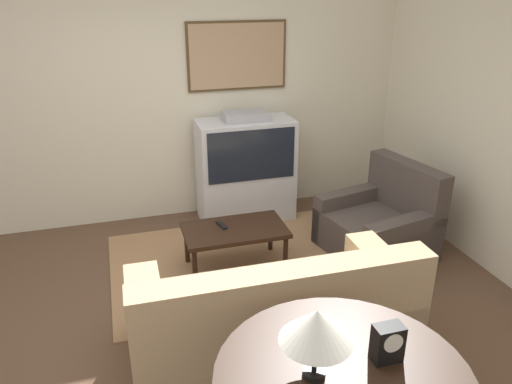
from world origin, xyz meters
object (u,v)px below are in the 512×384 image
at_px(armchair, 380,225).
at_px(mantel_clock, 388,343).
at_px(table_lamp, 317,326).
at_px(tv, 246,169).
at_px(coffee_table, 235,233).
at_px(couch, 274,313).

relative_size(armchair, mantel_clock, 5.44).
bearing_deg(armchair, mantel_clock, -41.72).
bearing_deg(table_lamp, tv, 80.30).
xyz_separation_m(tv, table_lamp, (-0.55, -3.21, 0.45)).
bearing_deg(mantel_clock, coffee_table, 95.43).
bearing_deg(mantel_clock, tv, 86.95).
bearing_deg(coffee_table, mantel_clock, -84.57).
height_order(table_lamp, mantel_clock, table_lamp).
bearing_deg(table_lamp, armchair, 53.00).
xyz_separation_m(armchair, mantel_clock, (-1.21, -2.11, 0.57)).
bearing_deg(tv, table_lamp, -99.70).
relative_size(couch, armchair, 1.87).
bearing_deg(tv, couch, -100.11).
height_order(couch, mantel_clock, mantel_clock).
distance_m(armchair, coffee_table, 1.43).
distance_m(tv, coffee_table, 1.10).
xyz_separation_m(couch, coffee_table, (-0.00, 1.12, 0.08)).
height_order(tv, table_lamp, tv).
xyz_separation_m(couch, mantel_clock, (0.21, -1.08, 0.55)).
bearing_deg(armchair, coffee_table, -105.39).
bearing_deg(mantel_clock, couch, 100.95).
bearing_deg(mantel_clock, armchair, 60.13).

